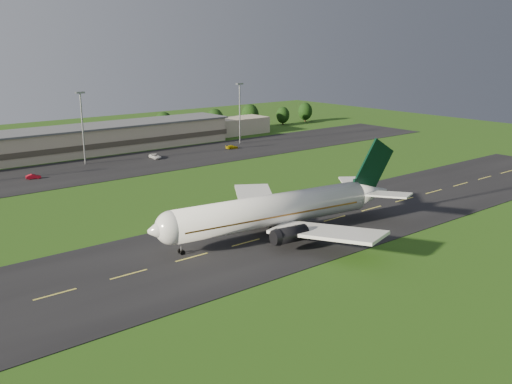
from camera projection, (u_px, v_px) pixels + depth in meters
ground at (246, 243)px, 97.65m from camera, size 360.00×360.00×0.00m
taxiway at (246, 243)px, 97.64m from camera, size 220.00×30.00×0.10m
apron at (80, 172)px, 151.75m from camera, size 260.00×30.00×0.10m
airliner at (276, 210)px, 100.49m from camera, size 51.14×41.79×15.57m
terminal at (67, 142)px, 172.83m from camera, size 145.00×16.00×8.40m
light_mast_centre at (82, 119)px, 157.59m from camera, size 2.40×1.20×20.35m
light_mast_east at (240, 106)px, 191.09m from camera, size 2.40×1.20×20.35m
tree_line at (113, 130)px, 191.99m from camera, size 198.68×8.27×9.64m
service_vehicle_b at (33, 177)px, 143.20m from camera, size 3.82×2.06×1.20m
service_vehicle_c at (155, 156)px, 168.49m from camera, size 2.62×5.06×1.36m
service_vehicle_d at (232, 147)px, 183.99m from camera, size 4.36×2.17×1.22m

